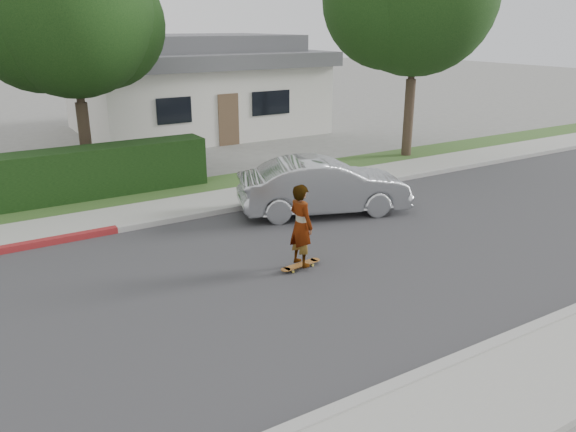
# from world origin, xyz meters

# --- Properties ---
(ground) EXTENTS (120.00, 120.00, 0.00)m
(ground) POSITION_xyz_m (0.00, 0.00, 0.00)
(ground) COLOR slate
(ground) RESTS_ON ground
(road) EXTENTS (60.00, 8.00, 0.01)m
(road) POSITION_xyz_m (0.00, 0.00, 0.01)
(road) COLOR #2D2D30
(road) RESTS_ON ground
(curb_far) EXTENTS (60.00, 0.20, 0.15)m
(curb_far) POSITION_xyz_m (0.00, 4.10, 0.07)
(curb_far) COLOR #9E9E99
(curb_far) RESTS_ON ground
(sidewalk_far) EXTENTS (60.00, 1.60, 0.12)m
(sidewalk_far) POSITION_xyz_m (0.00, 5.00, 0.06)
(sidewalk_far) COLOR gray
(sidewalk_far) RESTS_ON ground
(planting_strip) EXTENTS (60.00, 1.60, 0.10)m
(planting_strip) POSITION_xyz_m (0.00, 6.60, 0.05)
(planting_strip) COLOR #2D4C1E
(planting_strip) RESTS_ON ground
(tree_center) EXTENTS (5.66, 4.84, 7.44)m
(tree_center) POSITION_xyz_m (1.49, 9.19, 4.90)
(tree_center) COLOR #33261C
(tree_center) RESTS_ON ground
(house) EXTENTS (10.60, 8.60, 4.30)m
(house) POSITION_xyz_m (8.00, 16.00, 2.10)
(house) COLOR beige
(house) RESTS_ON ground
(skateboard) EXTENTS (1.00, 0.32, 0.09)m
(skateboard) POSITION_xyz_m (3.65, 0.01, 0.09)
(skateboard) COLOR gold
(skateboard) RESTS_ON ground
(skateboarder) EXTENTS (0.47, 0.66, 1.70)m
(skateboarder) POSITION_xyz_m (3.65, 0.01, 0.95)
(skateboarder) COLOR white
(skateboarder) RESTS_ON skateboard
(car_silver) EXTENTS (4.70, 2.94, 1.46)m
(car_silver) POSITION_xyz_m (6.12, 2.76, 0.73)
(car_silver) COLOR #AEB1B5
(car_silver) RESTS_ON ground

